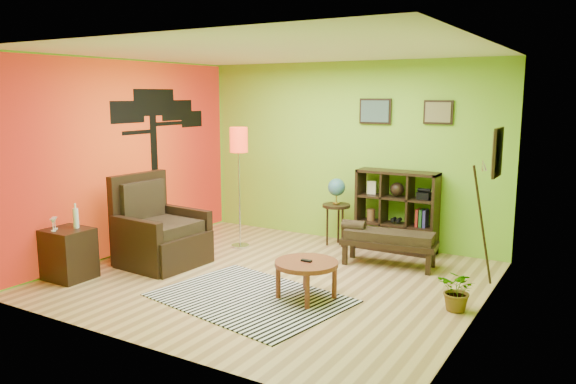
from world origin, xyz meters
The scene contains 11 objects.
ground centered at (0.00, 0.00, 0.00)m, with size 5.00×5.00×0.00m, color tan.
room_shell centered at (-0.09, 0.01, 1.80)m, with size 5.04×4.54×2.82m.
zebra_rug centered at (0.17, -0.72, 0.01)m, with size 2.08×1.52×0.01m, color silver.
coffee_table centered at (0.72, -0.40, 0.38)m, with size 0.72×0.72×0.46m.
armchair centered at (-1.69, -0.23, 0.37)m, with size 1.08×1.09×1.23m.
side_cabinet centered at (-2.20, -1.29, 0.33)m, with size 0.54×0.49×0.96m.
floor_lamp centered at (-1.21, 1.02, 1.48)m, with size 0.27×0.27×1.82m.
globe_table centered at (-0.01, 1.87, 0.79)m, with size 0.43×0.43×1.04m.
cube_shelf centered at (0.91, 2.03, 0.60)m, with size 1.20×0.35×1.20m.
bench centered at (1.04, 1.26, 0.38)m, with size 1.32×0.61×0.59m.
potted_plant centered at (2.30, 0.11, 0.18)m, with size 0.42×0.46×0.36m, color #26661E.
Camera 1 is at (3.65, -5.75, 2.30)m, focal length 35.00 mm.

